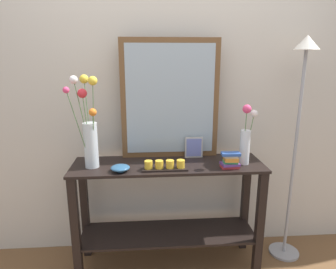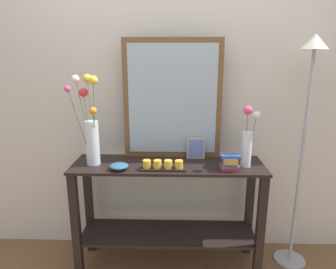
% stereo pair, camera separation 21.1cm
% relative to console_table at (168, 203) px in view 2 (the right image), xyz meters
% --- Properties ---
extents(ground_plane, '(7.00, 6.00, 0.02)m').
position_rel_console_table_xyz_m(ground_plane, '(0.00, 0.00, -0.54)').
color(ground_plane, brown).
extents(wall_back, '(6.40, 0.08, 2.70)m').
position_rel_console_table_xyz_m(wall_back, '(0.00, 0.32, 0.82)').
color(wall_back, beige).
rests_on(wall_back, ground).
extents(console_table, '(1.39, 0.41, 0.84)m').
position_rel_console_table_xyz_m(console_table, '(0.00, 0.00, 0.00)').
color(console_table, black).
rests_on(console_table, ground).
extents(mirror_leaning, '(0.74, 0.03, 0.89)m').
position_rel_console_table_xyz_m(mirror_leaning, '(0.03, 0.17, 0.76)').
color(mirror_leaning, brown).
rests_on(mirror_leaning, console_table).
extents(tall_vase_left, '(0.22, 0.24, 0.64)m').
position_rel_console_table_xyz_m(tall_vase_left, '(-0.55, -0.03, 0.58)').
color(tall_vase_left, silver).
rests_on(tall_vase_left, console_table).
extents(vase_right, '(0.14, 0.13, 0.44)m').
position_rel_console_table_xyz_m(vase_right, '(0.56, -0.04, 0.50)').
color(vase_right, silver).
rests_on(vase_right, console_table).
extents(candle_tray, '(0.32, 0.09, 0.07)m').
position_rel_console_table_xyz_m(candle_tray, '(-0.03, -0.12, 0.34)').
color(candle_tray, black).
rests_on(candle_tray, console_table).
extents(picture_frame_small, '(0.14, 0.01, 0.16)m').
position_rel_console_table_xyz_m(picture_frame_small, '(0.21, 0.13, 0.40)').
color(picture_frame_small, '#B7B2AD').
rests_on(picture_frame_small, console_table).
extents(decorative_bowl, '(0.13, 0.13, 0.04)m').
position_rel_console_table_xyz_m(decorative_bowl, '(-0.33, -0.13, 0.34)').
color(decorative_bowl, '#2D5B84').
rests_on(decorative_bowl, console_table).
extents(book_stack, '(0.13, 0.10, 0.11)m').
position_rel_console_table_xyz_m(book_stack, '(0.43, -0.12, 0.37)').
color(book_stack, '#C63338').
rests_on(book_stack, console_table).
extents(floor_lamp, '(0.24, 0.24, 1.75)m').
position_rel_console_table_xyz_m(floor_lamp, '(0.98, 0.05, 0.65)').
color(floor_lamp, '#9E9EA3').
rests_on(floor_lamp, ground).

